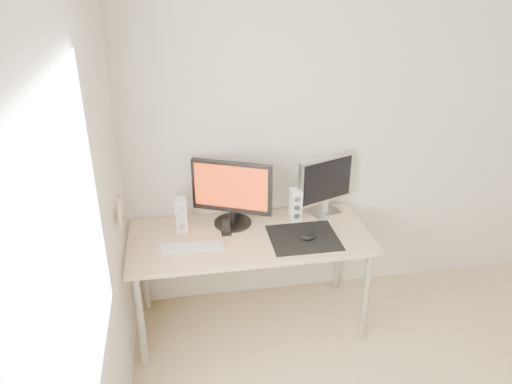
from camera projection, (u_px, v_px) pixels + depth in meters
wall_back at (369, 135)px, 3.56m from camera, size 3.50×0.00×3.50m
wall_left at (80, 328)px, 1.74m from camera, size 0.00×3.50×3.50m
window_pane at (72, 268)px, 1.64m from camera, size 0.00×1.30×1.30m
mousepad at (304, 238)px, 3.29m from camera, size 0.45×0.40×0.00m
mouse at (308, 237)px, 3.26m from camera, size 0.10×0.06×0.04m
desk at (250, 245)px, 3.35m from camera, size 1.60×0.70×0.73m
main_monitor at (232, 191)px, 3.34m from camera, size 0.52×0.34×0.47m
second_monitor at (326, 183)px, 3.50m from camera, size 0.43×0.23×0.43m
speaker_left at (181, 215)px, 3.33m from camera, size 0.08×0.09×0.24m
speaker_right at (296, 205)px, 3.46m from camera, size 0.08×0.09×0.24m
keyboard at (192, 247)px, 3.17m from camera, size 0.43×0.15×0.02m
phone_dock at (226, 230)px, 3.32m from camera, size 0.07×0.06×0.12m
pennant at (121, 213)px, 2.93m from camera, size 0.01×0.23×0.29m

